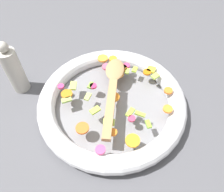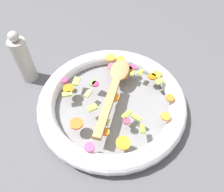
{
  "view_description": "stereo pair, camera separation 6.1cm",
  "coord_description": "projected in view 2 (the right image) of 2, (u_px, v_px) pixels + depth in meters",
  "views": [
    {
      "loc": [
        -0.24,
        -0.29,
        0.53
      ],
      "look_at": [
        0.0,
        0.0,
        0.05
      ],
      "focal_mm": 35.0,
      "sensor_mm": 36.0,
      "label": 1
    },
    {
      "loc": [
        -0.19,
        -0.32,
        0.53
      ],
      "look_at": [
        0.0,
        0.0,
        0.05
      ],
      "focal_mm": 35.0,
      "sensor_mm": 36.0,
      "label": 2
    }
  ],
  "objects": [
    {
      "name": "ground_plane",
      "position": [
        112.0,
        106.0,
        0.65
      ],
      "size": [
        4.0,
        4.0,
        0.0
      ],
      "primitive_type": "plane",
      "color": "#4C4C51"
    },
    {
      "name": "skillet",
      "position": [
        112.0,
        102.0,
        0.63
      ],
      "size": [
        0.43,
        0.43,
        0.05
      ],
      "color": "slate",
      "rests_on": "ground_plane"
    },
    {
      "name": "chopped_vegetables",
      "position": [
        115.0,
        91.0,
        0.62
      ],
      "size": [
        0.32,
        0.32,
        0.01
      ],
      "color": "orange",
      "rests_on": "skillet"
    },
    {
      "name": "wooden_spoon",
      "position": [
        115.0,
        85.0,
        0.62
      ],
      "size": [
        0.23,
        0.22,
        0.01
      ],
      "color": "#A87F51",
      "rests_on": "chopped_vegetables"
    },
    {
      "name": "pepper_mill",
      "position": [
        23.0,
        59.0,
        0.66
      ],
      "size": [
        0.05,
        0.05,
        0.18
      ],
      "color": "#B2ADA3",
      "rests_on": "ground_plane"
    }
  ]
}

